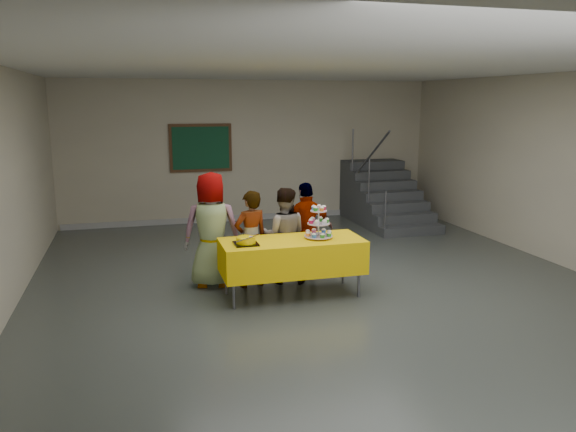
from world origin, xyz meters
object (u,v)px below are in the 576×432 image
object	(u,v)px
schoolchild_a	(212,230)
schoolchild_d	(307,230)
schoolchild_c	(284,235)
noticeboard	(201,148)
staircase	(382,199)
cupcake_stand	(319,225)
bake_table	(292,255)
bear_cake	(246,240)
schoolchild_b	(251,239)

from	to	relation	value
schoolchild_a	schoolchild_d	distance (m)	1.41
schoolchild_d	schoolchild_c	bearing A→B (deg)	18.14
schoolchild_d	noticeboard	bearing A→B (deg)	-81.16
schoolchild_a	staircase	size ratio (longest dim) A/B	0.67
cupcake_stand	schoolchild_c	xyz separation A→B (m)	(-0.31, 0.61, -0.26)
bake_table	bear_cake	xyz separation A→B (m)	(-0.63, -0.08, 0.27)
schoolchild_b	cupcake_stand	bearing A→B (deg)	130.22
noticeboard	bear_cake	bearing A→B (deg)	-90.62
schoolchild_b	bear_cake	bearing A→B (deg)	56.38
noticeboard	schoolchild_a	bearing A→B (deg)	-95.16
schoolchild_d	schoolchild_b	bearing A→B (deg)	10.11
cupcake_stand	bear_cake	world-z (taller)	cupcake_stand
bake_table	staircase	distance (m)	5.20
schoolchild_d	cupcake_stand	bearing A→B (deg)	79.31
schoolchild_a	cupcake_stand	bearing A→B (deg)	162.74
schoolchild_a	noticeboard	distance (m)	4.33
bear_cake	noticeboard	bearing A→B (deg)	89.38
schoolchild_b	staircase	size ratio (longest dim) A/B	0.57
schoolchild_a	bear_cake	bearing A→B (deg)	123.74
schoolchild_c	noticeboard	world-z (taller)	noticeboard
bake_table	cupcake_stand	bearing A→B (deg)	-1.00
cupcake_stand	staircase	xyz separation A→B (m)	(2.84, 4.10, -0.46)
bake_table	bear_cake	size ratio (longest dim) A/B	5.25
bear_cake	schoolchild_c	size ratio (longest dim) A/B	0.26
staircase	schoolchild_b	bearing A→B (deg)	-135.61
schoolchild_a	schoolchild_d	bearing A→B (deg)	-166.45
bake_table	schoolchild_b	world-z (taller)	schoolchild_b
cupcake_stand	schoolchild_a	distance (m)	1.51
cupcake_stand	schoolchild_d	xyz separation A→B (m)	(0.08, 0.77, -0.24)
bake_table	noticeboard	size ratio (longest dim) A/B	1.45
cupcake_stand	schoolchild_d	distance (m)	0.82
schoolchild_a	noticeboard	bearing A→B (deg)	-84.50
staircase	noticeboard	bearing A→B (deg)	167.53
bear_cake	schoolchild_c	xyz separation A→B (m)	(0.68, 0.67, -0.14)
schoolchild_b	noticeboard	bearing A→B (deg)	-104.48
bear_cake	schoolchild_c	bearing A→B (deg)	44.69
bear_cake	staircase	bearing A→B (deg)	47.42
cupcake_stand	schoolchild_d	size ratio (longest dim) A/B	0.32
schoolchild_a	schoolchild_b	size ratio (longest dim) A/B	1.19
schoolchild_a	schoolchild_d	world-z (taller)	schoolchild_a
schoolchild_a	schoolchild_b	bearing A→B (deg)	172.77
cupcake_stand	schoolchild_d	bearing A→B (deg)	84.24
bake_table	schoolchild_c	size ratio (longest dim) A/B	1.37
bake_table	schoolchild_d	distance (m)	0.90
schoolchild_c	staircase	world-z (taller)	staircase
schoolchild_b	schoolchild_a	bearing A→B (deg)	-34.13
schoolchild_d	staircase	world-z (taller)	staircase
schoolchild_c	schoolchild_b	bearing A→B (deg)	23.51
bear_cake	noticeboard	size ratio (longest dim) A/B	0.28
bake_table	schoolchild_c	xyz separation A→B (m)	(0.05, 0.60, 0.13)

